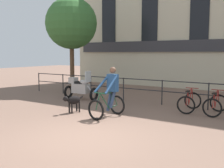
# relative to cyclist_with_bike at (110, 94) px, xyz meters

# --- Properties ---
(ground_plane) EXTENTS (60.00, 60.00, 0.00)m
(ground_plane) POSITION_rel_cyclist_with_bike_xyz_m (0.73, -2.29, -0.76)
(ground_plane) COLOR #7A5B4C
(canal_railing) EXTENTS (15.05, 0.05, 1.05)m
(canal_railing) POSITION_rel_cyclist_with_bike_xyz_m (0.73, 2.91, -0.05)
(canal_railing) COLOR #232326
(canal_railing) RESTS_ON ground_plane
(cyclist_with_bike) EXTENTS (0.81, 1.24, 1.70)m
(cyclist_with_bike) POSITION_rel_cyclist_with_bike_xyz_m (0.00, 0.00, 0.00)
(cyclist_with_bike) COLOR black
(cyclist_with_bike) RESTS_ON ground_plane
(dog) EXTENTS (0.40, 0.88, 0.64)m
(dog) POSITION_rel_cyclist_with_bike_xyz_m (-1.43, -0.24, -0.31)
(dog) COLOR black
(dog) RESTS_ON ground_plane
(parked_motorcycle) EXTENTS (1.62, 0.69, 1.35)m
(parked_motorcycle) POSITION_rel_cyclist_with_bike_xyz_m (-2.95, 2.02, -0.20)
(parked_motorcycle) COLOR black
(parked_motorcycle) RESTS_ON ground_plane
(parked_bicycle_near_lamp) EXTENTS (0.72, 1.14, 0.86)m
(parked_bicycle_near_lamp) POSITION_rel_cyclist_with_bike_xyz_m (2.08, 2.26, -0.41)
(parked_bicycle_near_lamp) COLOR black
(parked_bicycle_near_lamp) RESTS_ON ground_plane
(parked_bicycle_mid_left) EXTENTS (0.68, 1.12, 0.86)m
(parked_bicycle_mid_left) POSITION_rel_cyclist_with_bike_xyz_m (3.00, 2.26, -0.41)
(parked_bicycle_mid_left) COLOR black
(parked_bicycle_mid_left) RESTS_ON ground_plane
(tree_canalside_left) EXTENTS (3.05, 3.05, 5.45)m
(tree_canalside_left) POSITION_rel_cyclist_with_bike_xyz_m (-5.72, 4.60, 3.14)
(tree_canalside_left) COLOR brown
(tree_canalside_left) RESTS_ON ground_plane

